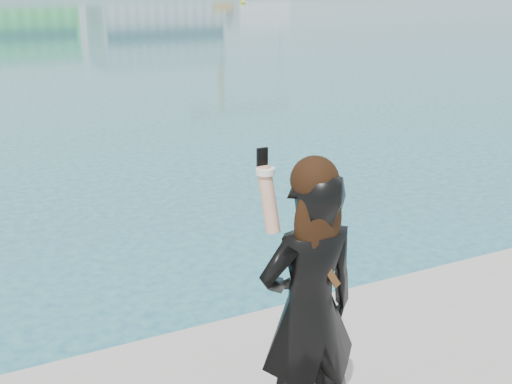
% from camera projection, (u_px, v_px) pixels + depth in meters
% --- Properties ---
extents(buoy_near, '(0.50, 0.50, 0.50)m').
position_uv_depth(buoy_near, '(243.00, 4.00, 75.26)').
color(buoy_near, '#E7E90C').
rests_on(buoy_near, ground).
extents(woman, '(0.65, 0.43, 1.86)m').
position_uv_depth(woman, '(309.00, 303.00, 3.74)').
color(woman, black).
rests_on(woman, near_quay).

